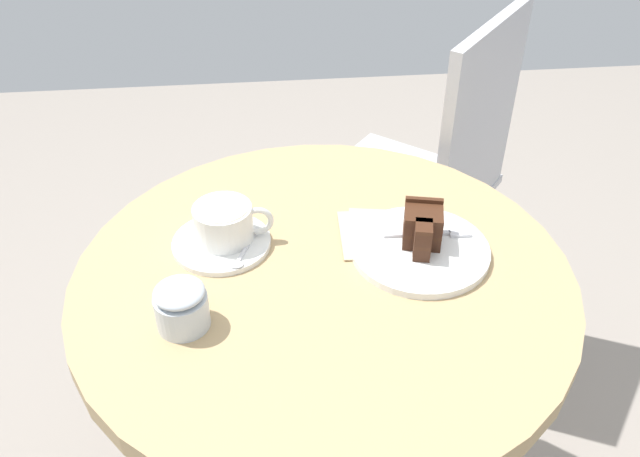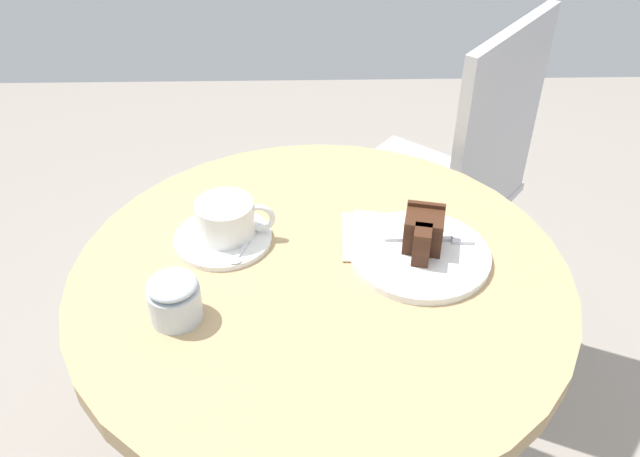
# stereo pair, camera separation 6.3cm
# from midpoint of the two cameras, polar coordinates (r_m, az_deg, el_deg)

# --- Properties ---
(cafe_table) EXTENTS (0.75, 0.75, 0.72)m
(cafe_table) POSITION_cam_midpoint_polar(r_m,az_deg,el_deg) (1.09, -1.41, -8.44)
(cafe_table) COLOR tan
(cafe_table) RESTS_ON ground
(saucer) EXTENTS (0.15, 0.15, 0.01)m
(saucer) POSITION_cam_midpoint_polar(r_m,az_deg,el_deg) (1.07, -9.95, -1.23)
(saucer) COLOR white
(saucer) RESTS_ON cafe_table
(coffee_cup) EXTENTS (0.12, 0.09, 0.06)m
(coffee_cup) POSITION_cam_midpoint_polar(r_m,az_deg,el_deg) (1.06, -9.72, 0.49)
(coffee_cup) COLOR white
(coffee_cup) RESTS_ON saucer
(teaspoon) EXTENTS (0.05, 0.10, 0.00)m
(teaspoon) POSITION_cam_midpoint_polar(r_m,az_deg,el_deg) (1.04, -8.24, -2.12)
(teaspoon) COLOR silver
(teaspoon) RESTS_ON saucer
(cake_plate) EXTENTS (0.21, 0.21, 0.01)m
(cake_plate) POSITION_cam_midpoint_polar(r_m,az_deg,el_deg) (1.05, 6.72, -1.84)
(cake_plate) COLOR white
(cake_plate) RESTS_ON cafe_table
(cake_slice) EXTENTS (0.07, 0.09, 0.06)m
(cake_slice) POSITION_cam_midpoint_polar(r_m,az_deg,el_deg) (1.03, 6.93, 0.03)
(cake_slice) COLOR #422619
(cake_slice) RESTS_ON cake_plate
(fork) EXTENTS (0.14, 0.02, 0.00)m
(fork) POSITION_cam_midpoint_polar(r_m,az_deg,el_deg) (1.07, 8.26, -0.43)
(fork) COLOR silver
(fork) RESTS_ON cake_plate
(napkin) EXTENTS (0.16, 0.16, 0.00)m
(napkin) POSITION_cam_midpoint_polar(r_m,az_deg,el_deg) (1.08, 3.85, -0.53)
(napkin) COLOR beige
(napkin) RESTS_ON cafe_table
(cafe_chair) EXTENTS (0.53, 0.53, 0.91)m
(cafe_chair) POSITION_cam_midpoint_polar(r_m,az_deg,el_deg) (1.58, 8.50, 4.76)
(cafe_chair) COLOR #BCBCC1
(cafe_chair) RESTS_ON ground
(sugar_pot) EXTENTS (0.07, 0.07, 0.07)m
(sugar_pot) POSITION_cam_midpoint_polar(r_m,az_deg,el_deg) (0.93, -13.52, -6.40)
(sugar_pot) COLOR silver
(sugar_pot) RESTS_ON cafe_table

